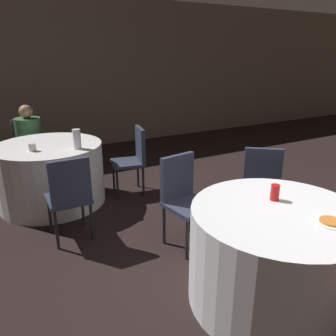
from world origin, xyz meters
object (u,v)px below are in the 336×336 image
Objects in this scene: chair_near_north at (183,193)px; soda_can_red at (275,192)px; table_far at (51,174)px; chair_near_northeast at (262,184)px; bottle_far at (77,139)px; table_near at (274,256)px; chair_far_east at (134,155)px; person_green_jacket at (31,143)px; chair_far_north at (29,144)px; chair_far_south at (69,192)px; pizza_plate_near at (331,222)px.

chair_near_north reaches higher than soda_can_red.
chair_near_northeast is at bearing -44.94° from table_far.
bottle_far is (-0.69, 1.23, 0.34)m from chair_near_north.
soda_can_red is (0.09, 0.15, 0.44)m from table_near.
bottle_far is at bearing 111.93° from chair_far_east.
person_green_jacket reaches higher than chair_near_north.
chair_far_north is 1.00× the size of chair_far_south.
chair_far_south is (-1.78, 0.73, 0.00)m from chair_near_northeast.
table_far is 0.92m from person_green_jacket.
chair_near_north is 2.69m from person_green_jacket.
soda_can_red is at bearing -163.65° from chair_far_east.
table_far is 6.26× the size of pizza_plate_near.
person_green_jacket is at bearing 111.79° from soda_can_red.
chair_near_north is 2.84m from chair_far_north.
chair_near_northeast is 1.92m from chair_far_south.
chair_far_east is 3.91× the size of bottle_far.
table_far is at bearing 90.00° from chair_far_south.
chair_near_north is at bearing -29.06° from chair_far_south.
pizza_plate_near reaches higher than table_far.
chair_far_south is 0.83m from bottle_far.
chair_near_north is at bearing 107.21° from soda_can_red.
table_near is 2.46m from bottle_far.
chair_far_east is at bearing 126.28° from chair_far_north.
soda_can_red is (1.24, -2.45, 0.44)m from table_far.
chair_near_northeast reaches higher than table_near.
chair_far_east is at bearing 10.75° from bottle_far.
soda_can_red is (1.23, -1.40, 0.28)m from chair_far_south.
chair_near_north is 1.09m from chair_far_south.
chair_far_east is (1.04, -0.20, 0.15)m from table_far.
person_green_jacket reaches higher than chair_near_northeast.
pizza_plate_near is at bearing 104.41° from chair_near_northeast.
soda_can_red is at bearing 97.29° from chair_near_north.
chair_far_south and chair_far_east have the same top height.
chair_far_north reaches higher than pizza_plate_near.
chair_far_north is 2.11m from chair_far_south.
chair_far_south is 1.00× the size of chair_far_east.
chair_far_east is at bearing 39.14° from chair_far_south.
chair_far_north is at bearing -90.00° from person_green_jacket.
table_near is 2.40m from chair_far_east.
bottle_far is at bearing -5.61° from chair_near_northeast.
soda_can_red is at bearing 57.71° from table_near.
bottle_far reaches higher than chair_near_north.
soda_can_red is 2.31m from bottle_far.
bottle_far is (-1.02, 2.54, 0.11)m from pizza_plate_near.
chair_far_east is (0.07, 1.37, 0.00)m from chair_near_north.
person_green_jacket reaches higher than pizza_plate_near.
chair_far_north is at bearing 109.07° from table_near.
table_near is 1.41× the size of chair_near_north.
chair_far_south is at bearing 125.27° from pizza_plate_near.
bottle_far is (-0.75, -0.14, 0.34)m from chair_far_east.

